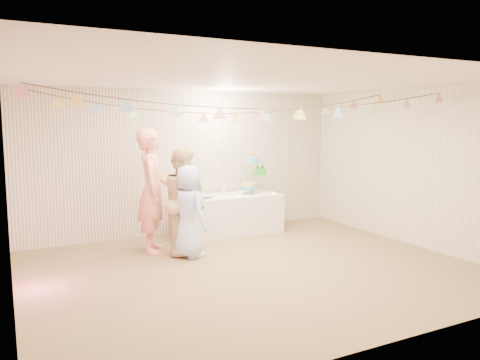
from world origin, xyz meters
name	(u,v)px	position (x,y,z in m)	size (l,w,h in m)	color
floor	(253,269)	(0.00, 0.00, 0.00)	(6.00, 6.00, 0.00)	brown
ceiling	(254,79)	(0.00, 0.00, 2.60)	(6.00, 6.00, 0.00)	white
back_wall	(188,162)	(0.00, 2.50, 1.30)	(6.00, 6.00, 0.00)	white
front_wall	(389,205)	(0.00, -2.50, 1.30)	(6.00, 6.00, 0.00)	white
left_wall	(7,191)	(-3.00, 0.00, 1.30)	(5.00, 5.00, 0.00)	white
right_wall	(414,167)	(3.00, 0.00, 1.30)	(5.00, 5.00, 0.00)	white
table	(229,215)	(0.60, 2.03, 0.36)	(1.90, 0.76, 0.71)	white
cake_stand	(254,172)	(1.15, 2.08, 1.10)	(0.63, 0.37, 0.71)	silver
cake_bottom	(249,187)	(1.00, 2.02, 0.84)	(0.31, 0.31, 0.15)	#2897BE
cake_middle	(260,171)	(1.33, 2.17, 1.11)	(0.27, 0.27, 0.22)	green
cake_top_tier	(252,158)	(1.09, 2.05, 1.38)	(0.25, 0.25, 0.19)	#4CB0F0
platter	(204,195)	(0.09, 1.98, 0.76)	(0.32, 0.32, 0.02)	white
posy	(224,189)	(0.53, 2.08, 0.83)	(0.13, 0.13, 0.15)	white
person_adult_a	(152,191)	(-0.97, 1.52, 0.97)	(0.71, 0.46, 1.94)	#EC917B
person_adult_b	(185,201)	(-0.55, 1.23, 0.82)	(0.80, 0.62, 1.64)	#DCC487
person_child	(189,211)	(-0.57, 0.99, 0.70)	(0.68, 0.44, 1.39)	#AEC6F7
bunting_back	(220,101)	(0.00, 1.10, 2.35)	(5.60, 1.10, 0.40)	pink
bunting_front	(261,100)	(0.00, -0.20, 2.32)	(5.60, 0.90, 0.36)	#72A5E5
tealight_0	(191,199)	(-0.20, 1.88, 0.73)	(0.04, 0.04, 0.03)	#FFD88C
tealight_1	(207,195)	(0.25, 2.21, 0.73)	(0.04, 0.04, 0.03)	#FFD88C
tealight_2	(239,196)	(0.70, 1.81, 0.73)	(0.04, 0.04, 0.03)	#FFD88C
tealight_3	(241,192)	(0.95, 2.25, 0.73)	(0.04, 0.04, 0.03)	#FFD88C
tealight_4	(273,193)	(1.42, 1.85, 0.73)	(0.04, 0.04, 0.03)	#FFD88C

